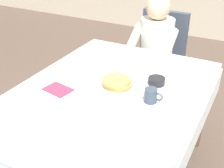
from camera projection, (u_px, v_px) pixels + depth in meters
dining_table_main at (108, 104)px, 1.87m from camera, size 1.12×1.52×0.74m
chair_diner at (159, 54)px, 2.86m from camera, size 0.44×0.45×0.93m
diner_person at (155, 46)px, 2.67m from camera, size 0.40×0.43×1.12m
plate_breakfast at (118, 88)px, 1.85m from camera, size 0.28×0.28×0.02m
breakfast_stack at (117, 82)px, 1.84m from camera, size 0.19×0.18×0.07m
cup_coffee at (151, 96)px, 1.70m from camera, size 0.11×0.08×0.08m
bowl_butter at (156, 81)px, 1.90m from camera, size 0.11×0.11×0.04m
syrup_pitcher at (98, 67)px, 2.04m from camera, size 0.08×0.08×0.07m
fork_left_of_plate at (90, 83)px, 1.92m from camera, size 0.02×0.18×0.00m
knife_right_of_plate at (145, 97)px, 1.76m from camera, size 0.03×0.20×0.00m
spoon_near_edge at (89, 117)px, 1.59m from camera, size 0.15×0.02×0.00m
napkin_folded at (58, 89)px, 1.84m from camera, size 0.19×0.15×0.01m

